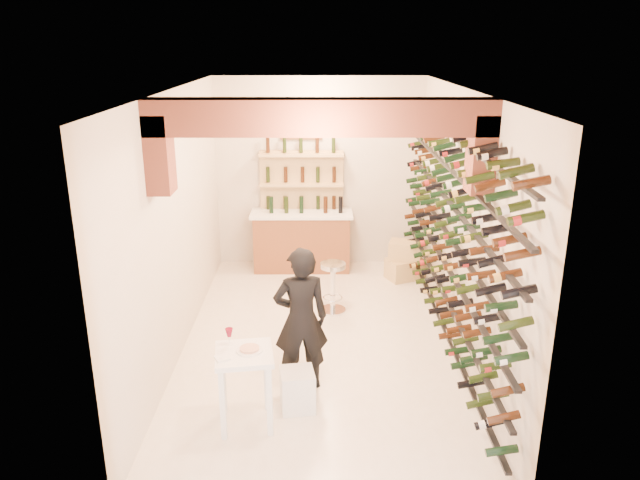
# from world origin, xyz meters

# --- Properties ---
(ground) EXTENTS (6.00, 6.00, 0.00)m
(ground) POSITION_xyz_m (0.00, 0.00, 0.00)
(ground) COLOR silver
(ground) RESTS_ON ground
(room_shell) EXTENTS (3.52, 6.02, 3.21)m
(room_shell) POSITION_xyz_m (0.00, -0.26, 2.25)
(room_shell) COLOR beige
(room_shell) RESTS_ON ground
(wine_rack) EXTENTS (0.32, 5.70, 2.56)m
(wine_rack) POSITION_xyz_m (1.53, 0.00, 1.55)
(wine_rack) COLOR black
(wine_rack) RESTS_ON ground
(back_counter) EXTENTS (1.70, 0.62, 1.29)m
(back_counter) POSITION_xyz_m (-0.30, 2.65, 0.53)
(back_counter) COLOR brown
(back_counter) RESTS_ON ground
(back_shelving) EXTENTS (1.40, 0.31, 2.73)m
(back_shelving) POSITION_xyz_m (-0.30, 2.89, 1.17)
(back_shelving) COLOR tan
(back_shelving) RESTS_ON ground
(tasting_table) EXTENTS (0.64, 0.64, 0.99)m
(tasting_table) POSITION_xyz_m (-0.76, -1.76, 0.67)
(tasting_table) COLOR white
(tasting_table) RESTS_ON ground
(white_stool) EXTENTS (0.40, 0.40, 0.44)m
(white_stool) POSITION_xyz_m (-0.25, -1.49, 0.22)
(white_stool) COLOR white
(white_stool) RESTS_ON ground
(person) EXTENTS (0.67, 0.50, 1.66)m
(person) POSITION_xyz_m (-0.21, -1.05, 0.83)
(person) COLOR black
(person) RESTS_ON ground
(chrome_barstool) EXTENTS (0.38, 0.38, 0.74)m
(chrome_barstool) POSITION_xyz_m (0.19, 0.94, 0.43)
(chrome_barstool) COLOR silver
(chrome_barstool) RESTS_ON ground
(crate_lower) EXTENTS (0.67, 0.58, 0.34)m
(crate_lower) POSITION_xyz_m (1.40, 2.20, 0.17)
(crate_lower) COLOR tan
(crate_lower) RESTS_ON ground
(crate_upper) EXTENTS (0.59, 0.48, 0.30)m
(crate_upper) POSITION_xyz_m (1.40, 2.20, 0.49)
(crate_upper) COLOR tan
(crate_upper) RESTS_ON crate_lower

